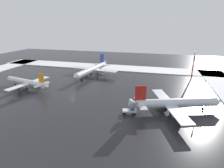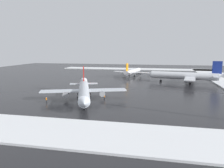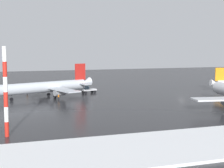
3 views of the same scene
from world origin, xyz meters
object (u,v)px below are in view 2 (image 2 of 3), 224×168
(pushback_tug, at_px, (83,88))
(ground_crew_by_nose_gear, at_px, (104,97))
(airplane_parked_portside, at_px, (133,71))
(ground_crew_near_tug, at_px, (89,95))
(airplane_parked_starboard, at_px, (84,91))
(airplane_distant_tail, at_px, (186,76))
(ground_crew_beside_wing, at_px, (46,100))

(pushback_tug, bearing_deg, ground_crew_by_nose_gear, 32.09)
(airplane_parked_portside, relative_size, ground_crew_near_tug, 15.75)
(airplane_parked_starboard, distance_m, airplane_distant_tail, 55.29)
(ground_crew_beside_wing, bearing_deg, ground_crew_near_tug, 175.13)
(airplane_distant_tail, bearing_deg, airplane_parked_starboard, 60.02)
(airplane_distant_tail, height_order, pushback_tug, airplane_distant_tail)
(airplane_parked_starboard, relative_size, ground_crew_near_tug, 18.39)
(airplane_parked_starboard, height_order, airplane_distant_tail, airplane_distant_tail)
(airplane_parked_portside, bearing_deg, ground_crew_beside_wing, 177.29)
(airplane_parked_starboard, relative_size, ground_crew_beside_wing, 18.39)
(airplane_parked_portside, bearing_deg, airplane_distant_tail, -117.89)
(airplane_distant_tail, relative_size, ground_crew_near_tug, 20.70)
(airplane_parked_starboard, xyz_separation_m, pushback_tug, (14.20, 5.47, -1.90))
(ground_crew_beside_wing, height_order, ground_crew_near_tug, same)
(ground_crew_by_nose_gear, bearing_deg, airplane_distant_tail, -95.18)
(ground_crew_near_tug, bearing_deg, pushback_tug, 147.68)
(ground_crew_near_tug, bearing_deg, airplane_parked_starboard, -69.68)
(airplane_parked_starboard, distance_m, airplane_parked_portside, 65.82)
(airplane_parked_starboard, xyz_separation_m, ground_crew_near_tug, (3.61, -0.50, -2.21))
(airplane_parked_portside, relative_size, ground_crew_beside_wing, 15.75)
(pushback_tug, distance_m, ground_crew_near_tug, 12.16)
(airplane_parked_starboard, xyz_separation_m, ground_crew_beside_wing, (-4.53, 10.23, -2.21))
(airplane_parked_starboard, relative_size, airplane_distant_tail, 0.89)
(airplane_parked_portside, xyz_separation_m, ground_crew_beside_wing, (-69.91, 17.81, -1.69))
(airplane_parked_starboard, distance_m, ground_crew_near_tug, 4.27)
(airplane_parked_starboard, xyz_separation_m, airplane_distant_tail, (43.03, -34.72, 0.30))
(airplane_parked_portside, height_order, ground_crew_by_nose_gear, airplane_parked_portside)
(airplane_distant_tail, distance_m, pushback_tug, 49.52)
(ground_crew_beside_wing, bearing_deg, airplane_parked_portside, -146.36)
(airplane_parked_portside, distance_m, ground_crew_by_nose_gear, 62.61)
(pushback_tug, bearing_deg, ground_crew_near_tug, 16.93)
(airplane_parked_starboard, relative_size, ground_crew_by_nose_gear, 18.39)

